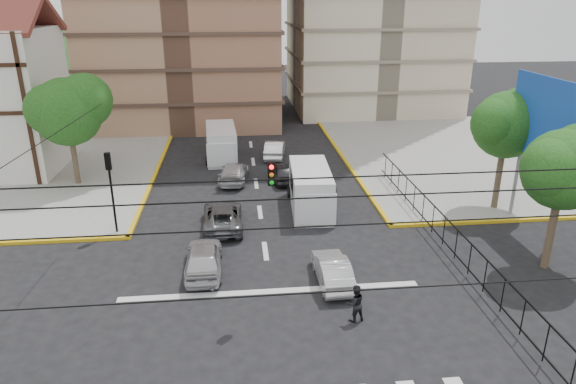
{
  "coord_description": "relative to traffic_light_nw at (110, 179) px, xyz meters",
  "views": [
    {
      "loc": [
        -1.26,
        -17.99,
        11.94
      ],
      "look_at": [
        0.91,
        2.72,
        4.0
      ],
      "focal_mm": 32.0,
      "sensor_mm": 36.0,
      "label": 1
    }
  ],
  "objects": [
    {
      "name": "ground",
      "position": [
        7.8,
        -7.8,
        -3.11
      ],
      "size": [
        160.0,
        160.0,
        0.0
      ],
      "primitive_type": "plane",
      "color": "black",
      "rests_on": "ground"
    },
    {
      "name": "sidewalk_ne",
      "position": [
        27.8,
        12.2,
        -3.04
      ],
      "size": [
        26.0,
        26.0,
        0.15
      ],
      "primitive_type": "cube",
      "color": "gray",
      "rests_on": "ground"
    },
    {
      "name": "stop_line",
      "position": [
        7.8,
        -6.6,
        -3.11
      ],
      "size": [
        13.0,
        0.4,
        0.01
      ],
      "primitive_type": "cube",
      "color": "silver",
      "rests_on": "ground"
    },
    {
      "name": "park_fence",
      "position": [
        16.8,
        -3.3,
        -3.11
      ],
      "size": [
        0.1,
        22.5,
        1.66
      ],
      "primitive_type": null,
      "color": "black",
      "rests_on": "ground"
    },
    {
      "name": "billboard",
      "position": [
        22.25,
        -1.8,
        2.89
      ],
      "size": [
        0.36,
        6.2,
        8.1
      ],
      "color": "slate",
      "rests_on": "ground"
    },
    {
      "name": "tree_park_a",
      "position": [
        20.88,
        -5.79,
        1.9
      ],
      "size": [
        4.41,
        3.6,
        6.83
      ],
      "color": "#473828",
      "rests_on": "ground"
    },
    {
      "name": "tree_park_c",
      "position": [
        21.89,
        1.21,
        2.22
      ],
      "size": [
        4.65,
        3.8,
        7.25
      ],
      "color": "#473828",
      "rests_on": "ground"
    },
    {
      "name": "tree_tudor",
      "position": [
        -4.1,
        8.21,
        2.11
      ],
      "size": [
        5.39,
        4.4,
        7.43
      ],
      "color": "#473828",
      "rests_on": "ground"
    },
    {
      "name": "traffic_light_nw",
      "position": [
        0.0,
        0.0,
        0.0
      ],
      "size": [
        0.28,
        0.22,
        4.4
      ],
      "color": "black",
      "rests_on": "ground"
    },
    {
      "name": "traffic_light_hanging",
      "position": [
        7.8,
        -9.84,
        2.79
      ],
      "size": [
        18.0,
        9.12,
        0.92
      ],
      "color": "black",
      "rests_on": "ground"
    },
    {
      "name": "van_right_lane",
      "position": [
        10.83,
        2.1,
        -1.88
      ],
      "size": [
        2.51,
        5.75,
        2.54
      ],
      "rotation": [
        0.0,
        0.0,
        -0.05
      ],
      "color": "silver",
      "rests_on": "ground"
    },
    {
      "name": "van_left_lane",
      "position": [
        5.38,
        13.0,
        -1.89
      ],
      "size": [
        2.47,
        5.69,
        2.52
      ],
      "rotation": [
        0.0,
        0.0,
        0.05
      ],
      "color": "silver",
      "rests_on": "ground"
    },
    {
      "name": "car_silver_front_left",
      "position": [
        4.85,
        -4.54,
        -2.4
      ],
      "size": [
        1.73,
        4.21,
        1.43
      ],
      "primitive_type": "imported",
      "rotation": [
        0.0,
        0.0,
        3.15
      ],
      "color": "silver",
      "rests_on": "ground"
    },
    {
      "name": "car_white_front_right",
      "position": [
        10.58,
        -6.08,
        -2.49
      ],
      "size": [
        1.41,
        3.82,
        1.25
      ],
      "primitive_type": "imported",
      "rotation": [
        0.0,
        0.0,
        3.17
      ],
      "color": "silver",
      "rests_on": "ground"
    },
    {
      "name": "car_grey_mid_left",
      "position": [
        5.65,
        0.35,
        -2.47
      ],
      "size": [
        2.18,
        4.62,
        1.28
      ],
      "primitive_type": "imported",
      "rotation": [
        0.0,
        0.0,
        3.15
      ],
      "color": "slate",
      "rests_on": "ground"
    },
    {
      "name": "car_silver_rear_left",
      "position": [
        6.31,
        7.86,
        -2.47
      ],
      "size": [
        2.3,
        4.59,
        1.28
      ],
      "primitive_type": "imported",
      "rotation": [
        0.0,
        0.0,
        3.02
      ],
      "color": "#B0B1B5",
      "rests_on": "ground"
    },
    {
      "name": "car_darkgrey_mid_right",
      "position": [
        9.68,
        7.6,
        -2.46
      ],
      "size": [
        1.87,
        3.97,
        1.31
      ],
      "primitive_type": "imported",
      "rotation": [
        0.0,
        0.0,
        3.22
      ],
      "color": "#29292C",
      "rests_on": "ground"
    },
    {
      "name": "car_white_rear_right",
      "position": [
        9.56,
        13.23,
        -2.44
      ],
      "size": [
        2.04,
        4.25,
        1.34
      ],
      "primitive_type": "imported",
      "rotation": [
        0.0,
        0.0,
        2.98
      ],
      "color": "white",
      "rests_on": "ground"
    },
    {
      "name": "pedestrian_crosswalk",
      "position": [
        10.92,
        -9.06,
        -2.33
      ],
      "size": [
        0.88,
        0.75,
        1.56
      ],
      "primitive_type": "imported",
      "rotation": [
        0.0,
        0.0,
        3.38
      ],
      "color": "black",
      "rests_on": "ground"
    }
  ]
}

